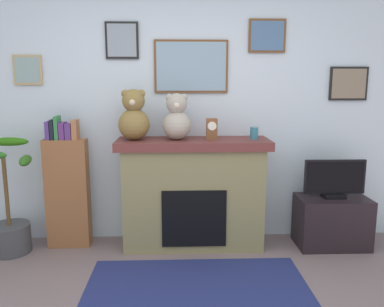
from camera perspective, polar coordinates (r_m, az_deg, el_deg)
back_wall at (r=3.93m, az=-1.73°, el=6.45°), size 5.20×0.15×2.60m
fireplace at (r=3.78m, az=0.16°, el=-5.66°), size 1.43×0.51×1.04m
bookshelf at (r=3.94m, az=-17.63°, el=-4.84°), size 0.40×0.16×1.26m
potted_plant at (r=4.05m, az=-25.11°, el=-8.47°), size 0.52×0.50×1.07m
tv_stand at (r=4.08m, az=19.60°, el=-9.29°), size 0.67×0.40×0.49m
television at (r=3.96m, az=19.97°, el=-3.57°), size 0.58×0.14×0.37m
area_rug at (r=3.15m, az=0.85°, el=-19.49°), size 1.74×1.12×0.01m
candle_jar at (r=3.71m, az=9.00°, el=2.92°), size 0.07×0.07×0.11m
mantel_clock at (r=3.65m, az=2.88°, el=3.59°), size 0.10×0.08×0.20m
teddy_bear_tan at (r=3.65m, az=-8.44°, el=5.22°), size 0.29×0.29×0.47m
teddy_bear_grey at (r=3.63m, az=-2.21°, el=5.03°), size 0.27×0.27×0.43m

